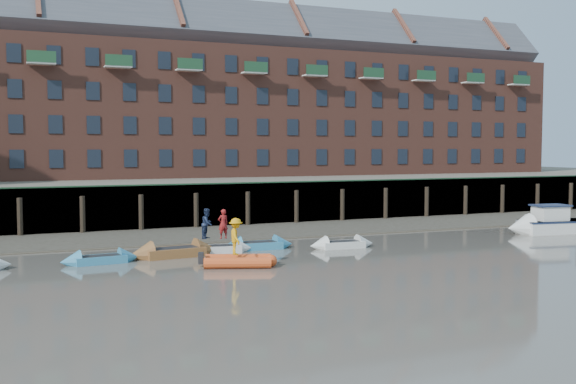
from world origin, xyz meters
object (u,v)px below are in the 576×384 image
rowboat_2 (174,252)px  person_rower_b (207,223)px  rowboat_5 (342,244)px  motor_launch (542,224)px  rowboat_3 (218,249)px  person_rower_a (223,224)px  rowboat_1 (100,259)px  rowboat_4 (258,245)px  rib_tender (241,261)px  person_rib_crew (236,236)px

rowboat_2 → person_rower_b: 2.65m
rowboat_5 → person_rower_b: (-7.80, 1.43, 1.44)m
rowboat_2 → person_rower_b: person_rower_b is taller
motor_launch → rowboat_3: bearing=6.3°
person_rower_a → rowboat_1: bearing=-0.0°
rowboat_4 → person_rower_a: 2.63m
rowboat_5 → person_rower_a: size_ratio=2.45×
rowboat_5 → rib_tender: size_ratio=1.10×
person_rower_a → rib_tender: bearing=74.5°
rowboat_4 → motor_launch: motor_launch is taller
rowboat_2 → rowboat_5: bearing=-10.4°
rowboat_4 → person_rower_b: (-3.05, -0.03, 1.43)m
rowboat_3 → motor_launch: bearing=5.4°
rowboat_5 → person_rower_a: bearing=173.8°
rowboat_2 → rowboat_5: (9.90, -0.62, -0.05)m
rib_tender → person_rower_a: (0.52, 4.71, 1.34)m
person_rib_crew → person_rower_a: bearing=-0.7°
rowboat_1 → person_rib_crew: size_ratio=2.21×
rowboat_1 → person_rower_b: 6.40m
rowboat_2 → rowboat_3: bearing=4.3°
rowboat_3 → person_rower_b: bearing=156.7°
person_rower_b → person_rib_crew: bearing=-141.5°
person_rower_b → person_rib_crew: size_ratio=0.94×
rowboat_5 → person_rib_crew: (-7.71, -3.44, 1.30)m
rowboat_2 → rowboat_3: rowboat_2 is taller
rowboat_1 → rowboat_4: (9.13, 1.41, 0.01)m
rib_tender → person_rower_a: person_rower_a is taller
rowboat_3 → rib_tender: (-0.20, -4.69, 0.07)m
rowboat_3 → person_rib_crew: (-0.42, -4.58, 1.30)m
motor_launch → rowboat_4: bearing=5.2°
rowboat_5 → person_rower_a: 7.20m
rowboat_3 → person_rib_crew: size_ratio=2.23×
rowboat_3 → person_rower_a: bearing=10.5°
rowboat_2 → rowboat_3: size_ratio=1.25×
rowboat_2 → motor_launch: 25.72m
rowboat_1 → motor_launch: bearing=-4.2°
rowboat_1 → motor_launch: size_ratio=0.64×
motor_launch → person_rib_crew: person_rib_crew is taller
rowboat_2 → person_rower_a: (2.94, 0.54, 1.36)m
rowboat_3 → person_rib_crew: person_rib_crew is taller
rib_tender → rowboat_4: bearing=80.9°
rowboat_1 → rib_tender: 7.34m
rowboat_3 → rowboat_4: (2.53, 0.33, 0.01)m
rowboat_5 → person_rib_crew: 8.54m
rowboat_1 → rowboat_3: bearing=4.0°
rowboat_1 → person_rib_crew: (6.17, -3.49, 1.30)m
rowboat_2 → person_rower_a: size_ratio=3.08×
rib_tender → motor_launch: size_ratio=0.59×
person_rower_b → rowboat_2: bearing=148.7°
motor_launch → rowboat_2: bearing=7.5°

